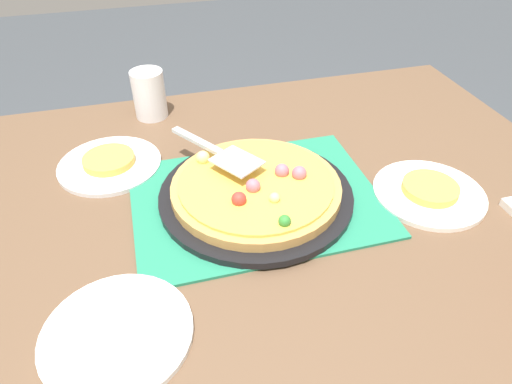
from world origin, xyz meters
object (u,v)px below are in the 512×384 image
(pizza_pan, at_px, (256,195))
(plate_far_right, at_px, (429,193))
(plate_side, at_px, (117,334))
(pizza_server, at_px, (219,152))
(served_slice_left, at_px, (109,160))
(plate_near_left, at_px, (110,165))
(served_slice_right, at_px, (430,188))
(pizza, at_px, (256,187))
(cup_near, at_px, (149,94))

(pizza_pan, relative_size, plate_far_right, 1.73)
(plate_side, distance_m, pizza_server, 0.40)
(served_slice_left, bearing_deg, plate_far_right, 156.20)
(pizza_pan, bearing_deg, plate_side, 41.97)
(plate_far_right, distance_m, served_slice_left, 0.67)
(plate_near_left, relative_size, served_slice_right, 2.00)
(plate_near_left, bearing_deg, pizza, 144.88)
(served_slice_left, distance_m, served_slice_right, 0.67)
(served_slice_right, relative_size, pizza_server, 0.51)
(pizza, relative_size, served_slice_left, 3.00)
(pizza_pan, distance_m, plate_side, 0.37)
(plate_near_left, distance_m, plate_far_right, 0.67)
(served_slice_right, bearing_deg, plate_far_right, 0.00)
(pizza_pan, height_order, served_slice_left, served_slice_left)
(pizza, distance_m, served_slice_left, 0.34)
(pizza, bearing_deg, pizza_pan, -65.04)
(plate_near_left, distance_m, cup_near, 0.24)
(pizza_pan, xyz_separation_m, plate_near_left, (0.28, -0.19, -0.01))
(served_slice_left, bearing_deg, pizza_server, 153.27)
(pizza, bearing_deg, plate_side, 41.91)
(plate_side, height_order, cup_near, cup_near)
(plate_near_left, bearing_deg, served_slice_right, 156.20)
(plate_far_right, bearing_deg, served_slice_left, -23.80)
(pizza_pan, distance_m, served_slice_left, 0.34)
(cup_near, bearing_deg, served_slice_left, 61.89)
(pizza, height_order, plate_far_right, pizza)
(cup_near, bearing_deg, plate_near_left, 61.89)
(plate_near_left, height_order, served_slice_left, served_slice_left)
(plate_near_left, bearing_deg, pizza_server, 153.27)
(plate_far_right, relative_size, served_slice_right, 2.00)
(pizza, height_order, cup_near, cup_near)
(pizza_pan, xyz_separation_m, plate_side, (0.28, 0.25, -0.01))
(plate_near_left, xyz_separation_m, plate_far_right, (-0.61, 0.27, 0.00))
(pizza, relative_size, plate_far_right, 1.50)
(plate_far_right, bearing_deg, pizza_server, -22.07)
(plate_near_left, relative_size, served_slice_left, 2.00)
(served_slice_right, bearing_deg, plate_side, 15.58)
(cup_near, relative_size, pizza_server, 0.56)
(plate_far_right, distance_m, served_slice_right, 0.01)
(cup_near, bearing_deg, plate_far_right, 136.66)
(served_slice_right, bearing_deg, pizza_pan, -12.81)
(plate_side, distance_m, served_slice_right, 0.64)
(pizza_pan, relative_size, pizza, 1.15)
(plate_near_left, xyz_separation_m, served_slice_left, (0.00, 0.00, 0.01))
(pizza_pan, height_order, plate_near_left, pizza_pan)
(pizza_pan, xyz_separation_m, plate_far_right, (-0.34, 0.08, -0.01))
(pizza_pan, distance_m, pizza_server, 0.11)
(served_slice_right, bearing_deg, plate_near_left, -23.80)
(pizza, xyz_separation_m, served_slice_left, (0.28, -0.19, -0.02))
(pizza_pan, bearing_deg, pizza_server, -56.86)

